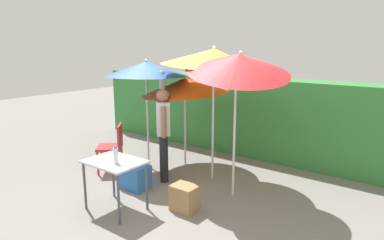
{
  "coord_description": "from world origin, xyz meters",
  "views": [
    {
      "loc": [
        3.32,
        -4.11,
        2.32
      ],
      "look_at": [
        0.0,
        0.3,
        1.1
      ],
      "focal_mm": 31.87,
      "sensor_mm": 36.0,
      "label": 1
    }
  ],
  "objects_px": {
    "umbrella_orange": "(146,69)",
    "umbrella_navy": "(214,58)",
    "umbrella_rainbow": "(185,86)",
    "person_vendor": "(163,127)",
    "chair_plastic": "(113,145)",
    "umbrella_yellow": "(238,63)",
    "bottle_water": "(116,155)",
    "crate_cardboard": "(185,198)",
    "folding_table": "(115,167)",
    "cooler_box": "(135,176)"
  },
  "relations": [
    {
      "from": "umbrella_orange",
      "to": "umbrella_rainbow",
      "type": "bearing_deg",
      "value": 47.52
    },
    {
      "from": "person_vendor",
      "to": "folding_table",
      "type": "bearing_deg",
      "value": -80.32
    },
    {
      "from": "umbrella_orange",
      "to": "umbrella_navy",
      "type": "relative_size",
      "value": 0.88
    },
    {
      "from": "umbrella_orange",
      "to": "cooler_box",
      "type": "xyz_separation_m",
      "value": [
        0.53,
        -0.87,
        -1.69
      ]
    },
    {
      "from": "bottle_water",
      "to": "cooler_box",
      "type": "bearing_deg",
      "value": 120.55
    },
    {
      "from": "umbrella_navy",
      "to": "chair_plastic",
      "type": "relative_size",
      "value": 2.65
    },
    {
      "from": "crate_cardboard",
      "to": "chair_plastic",
      "type": "bearing_deg",
      "value": 167.99
    },
    {
      "from": "crate_cardboard",
      "to": "folding_table",
      "type": "height_order",
      "value": "folding_table"
    },
    {
      "from": "umbrella_navy",
      "to": "cooler_box",
      "type": "relative_size",
      "value": 4.93
    },
    {
      "from": "umbrella_rainbow",
      "to": "umbrella_yellow",
      "type": "distance_m",
      "value": 1.71
    },
    {
      "from": "umbrella_navy",
      "to": "umbrella_yellow",
      "type": "bearing_deg",
      "value": -29.27
    },
    {
      "from": "umbrella_orange",
      "to": "person_vendor",
      "type": "distance_m",
      "value": 1.19
    },
    {
      "from": "chair_plastic",
      "to": "crate_cardboard",
      "type": "height_order",
      "value": "chair_plastic"
    },
    {
      "from": "umbrella_navy",
      "to": "bottle_water",
      "type": "xyz_separation_m",
      "value": [
        -0.35,
        -1.86,
        -1.25
      ]
    },
    {
      "from": "cooler_box",
      "to": "folding_table",
      "type": "height_order",
      "value": "folding_table"
    },
    {
      "from": "umbrella_yellow",
      "to": "bottle_water",
      "type": "distance_m",
      "value": 2.17
    },
    {
      "from": "folding_table",
      "to": "bottle_water",
      "type": "height_order",
      "value": "bottle_water"
    },
    {
      "from": "umbrella_rainbow",
      "to": "umbrella_orange",
      "type": "bearing_deg",
      "value": -132.48
    },
    {
      "from": "crate_cardboard",
      "to": "cooler_box",
      "type": "bearing_deg",
      "value": 174.12
    },
    {
      "from": "umbrella_navy",
      "to": "folding_table",
      "type": "relative_size",
      "value": 2.95
    },
    {
      "from": "person_vendor",
      "to": "bottle_water",
      "type": "distance_m",
      "value": 1.37
    },
    {
      "from": "umbrella_rainbow",
      "to": "person_vendor",
      "type": "height_order",
      "value": "person_vendor"
    },
    {
      "from": "umbrella_rainbow",
      "to": "folding_table",
      "type": "distance_m",
      "value": 2.31
    },
    {
      "from": "cooler_box",
      "to": "umbrella_yellow",
      "type": "bearing_deg",
      "value": 27.15
    },
    {
      "from": "umbrella_orange",
      "to": "umbrella_navy",
      "type": "xyz_separation_m",
      "value": [
        1.31,
        0.26,
        0.21
      ]
    },
    {
      "from": "umbrella_navy",
      "to": "person_vendor",
      "type": "height_order",
      "value": "umbrella_navy"
    },
    {
      "from": "umbrella_orange",
      "to": "cooler_box",
      "type": "distance_m",
      "value": 1.98
    },
    {
      "from": "bottle_water",
      "to": "folding_table",
      "type": "bearing_deg",
      "value": 151.19
    },
    {
      "from": "umbrella_yellow",
      "to": "bottle_water",
      "type": "height_order",
      "value": "umbrella_yellow"
    },
    {
      "from": "umbrella_yellow",
      "to": "bottle_water",
      "type": "relative_size",
      "value": 10.19
    },
    {
      "from": "umbrella_orange",
      "to": "umbrella_yellow",
      "type": "distance_m",
      "value": 2.0
    },
    {
      "from": "umbrella_rainbow",
      "to": "bottle_water",
      "type": "height_order",
      "value": "umbrella_rainbow"
    },
    {
      "from": "umbrella_navy",
      "to": "person_vendor",
      "type": "distance_m",
      "value": 1.45
    },
    {
      "from": "umbrella_yellow",
      "to": "chair_plastic",
      "type": "distance_m",
      "value": 2.84
    },
    {
      "from": "umbrella_orange",
      "to": "chair_plastic",
      "type": "distance_m",
      "value": 1.53
    },
    {
      "from": "umbrella_orange",
      "to": "umbrella_yellow",
      "type": "xyz_separation_m",
      "value": [
        1.99,
        -0.12,
        0.17
      ]
    },
    {
      "from": "umbrella_rainbow",
      "to": "chair_plastic",
      "type": "bearing_deg",
      "value": -127.28
    },
    {
      "from": "umbrella_rainbow",
      "to": "chair_plastic",
      "type": "height_order",
      "value": "umbrella_rainbow"
    },
    {
      "from": "umbrella_rainbow",
      "to": "cooler_box",
      "type": "xyz_separation_m",
      "value": [
        0.04,
        -1.41,
        -1.36
      ]
    },
    {
      "from": "umbrella_navy",
      "to": "umbrella_rainbow",
      "type": "bearing_deg",
      "value": 161.5
    },
    {
      "from": "umbrella_orange",
      "to": "person_vendor",
      "type": "xyz_separation_m",
      "value": [
        0.65,
        -0.28,
        -0.96
      ]
    },
    {
      "from": "umbrella_yellow",
      "to": "crate_cardboard",
      "type": "xyz_separation_m",
      "value": [
        -0.32,
        -0.87,
        -1.87
      ]
    },
    {
      "from": "person_vendor",
      "to": "cooler_box",
      "type": "bearing_deg",
      "value": -101.11
    },
    {
      "from": "umbrella_navy",
      "to": "crate_cardboard",
      "type": "distance_m",
      "value": 2.31
    },
    {
      "from": "umbrella_yellow",
      "to": "folding_table",
      "type": "relative_size",
      "value": 3.06
    },
    {
      "from": "cooler_box",
      "to": "folding_table",
      "type": "relative_size",
      "value": 0.6
    },
    {
      "from": "person_vendor",
      "to": "crate_cardboard",
      "type": "bearing_deg",
      "value": -34.8
    },
    {
      "from": "umbrella_navy",
      "to": "chair_plastic",
      "type": "height_order",
      "value": "umbrella_navy"
    },
    {
      "from": "cooler_box",
      "to": "crate_cardboard",
      "type": "height_order",
      "value": "cooler_box"
    },
    {
      "from": "crate_cardboard",
      "to": "folding_table",
      "type": "bearing_deg",
      "value": -145.15
    }
  ]
}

